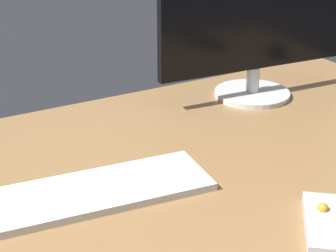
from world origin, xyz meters
TOP-DOWN VIEW (x-y plane):
  - desk at (0.00, 0.00)cm, footprint 140.00×84.00cm
  - monitor at (30.66, 24.69)cm, footprint 52.73×19.48cm
  - keyboard at (-24.97, -0.90)cm, footprint 45.13×19.03cm
  - media_remote at (4.32, -28.51)cm, footprint 14.71×16.22cm

SIDE VIEW (x-z plane):
  - desk at x=0.00cm, z-range 0.00..2.00cm
  - keyboard at x=-24.97cm, z-range 2.00..3.42cm
  - media_remote at x=4.32cm, z-range 1.43..4.45cm
  - monitor at x=30.66cm, z-range 3.00..45.00cm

